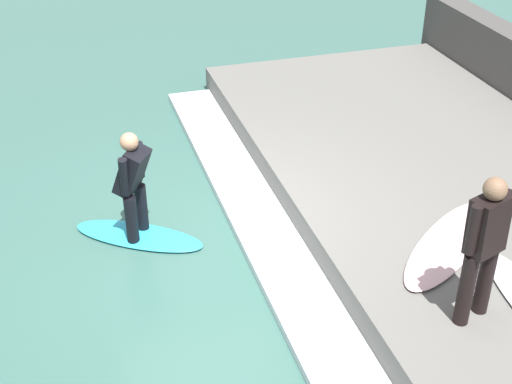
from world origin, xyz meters
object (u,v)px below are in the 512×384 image
Objects in this scene: surfboard_spare at (448,243)px; surfboard_riding at (139,236)px; surfer_riding at (133,180)px; surfer_waiting_near at (484,243)px.

surfboard_riding is at bearing 151.12° from surfboard_spare.
surfer_riding is 3.72m from surfboard_spare.
surfer_waiting_near is at bearing -45.58° from surfer_riding.
surfer_riding reaches higher than surfboard_spare.
surfer_waiting_near is at bearing -45.58° from surfboard_riding.
surfer_waiting_near is (2.85, -2.90, 1.28)m from surfboard_riding.
surfboard_spare is at bearing -28.88° from surfer_riding.
surfboard_riding is 4.26m from surfer_waiting_near.
surfer_riding is (-0.00, 0.00, 0.80)m from surfboard_riding.
surfboard_spare is at bearing -28.88° from surfboard_riding.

